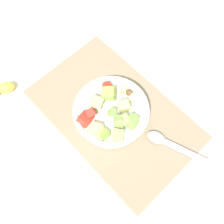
# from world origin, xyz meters

# --- Properties ---
(ground_plane) EXTENTS (2.40, 2.40, 0.00)m
(ground_plane) POSITION_xyz_m (0.00, 0.00, 0.00)
(ground_plane) COLOR silver
(placemat) EXTENTS (0.52, 0.32, 0.01)m
(placemat) POSITION_xyz_m (0.00, 0.00, 0.00)
(placemat) COLOR gray
(placemat) RESTS_ON ground_plane
(salad_bowl) EXTENTS (0.22, 0.22, 0.09)m
(salad_bowl) POSITION_xyz_m (0.00, -0.01, 0.04)
(salad_bowl) COLOR white
(salad_bowl) RESTS_ON placemat
(serving_spoon) EXTENTS (0.19, 0.09, 0.01)m
(serving_spoon) POSITION_xyz_m (0.18, 0.05, 0.01)
(serving_spoon) COLOR #B7B7BC
(serving_spoon) RESTS_ON placemat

